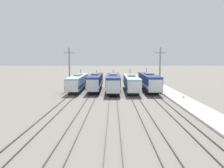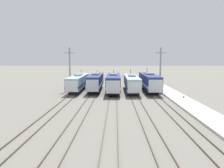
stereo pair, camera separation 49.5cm
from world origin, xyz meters
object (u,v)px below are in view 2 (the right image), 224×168
at_px(locomotive_center_left, 96,82).
at_px(catenary_tower_left, 70,69).
at_px(locomotive_center, 113,83).
at_px(traffic_cone, 184,96).
at_px(locomotive_far_left, 78,82).
at_px(locomotive_center_right, 132,83).
at_px(catenary_tower_right, 160,69).
at_px(locomotive_far_right, 149,82).

height_order(locomotive_center_left, catenary_tower_left, catenary_tower_left).
relative_size(locomotive_center, traffic_cone, 30.65).
distance_m(locomotive_far_left, locomotive_center_left, 4.29).
height_order(locomotive_center_right, catenary_tower_right, catenary_tower_right).
bearing_deg(locomotive_center_left, catenary_tower_left, 175.00).
bearing_deg(traffic_cone, catenary_tower_left, 154.61).
distance_m(locomotive_center_left, traffic_cone, 20.69).
bearing_deg(locomotive_center_right, locomotive_far_right, 11.89).
bearing_deg(locomotive_center_left, locomotive_center, -21.57).
xyz_separation_m(catenary_tower_left, catenary_tower_right, (21.64, 0.00, 0.00)).
bearing_deg(traffic_cone, locomotive_far_right, 114.80).
bearing_deg(locomotive_far_right, catenary_tower_left, 177.74).
distance_m(locomotive_center_right, locomotive_far_right, 4.34).
bearing_deg(catenary_tower_right, locomotive_center_left, -177.97).
xyz_separation_m(locomotive_center, traffic_cone, (13.36, -9.09, -1.61)).
height_order(locomotive_far_right, catenary_tower_left, catenary_tower_left).
height_order(locomotive_center_left, locomotive_center_right, locomotive_center_right).
distance_m(catenary_tower_right, traffic_cone, 12.45).
xyz_separation_m(locomotive_far_left, locomotive_center_left, (4.24, -0.62, 0.12)).
height_order(locomotive_center_right, locomotive_far_right, locomotive_far_right).
bearing_deg(catenary_tower_right, locomotive_far_left, 179.79).
xyz_separation_m(catenary_tower_right, traffic_cone, (2.20, -11.31, -4.71)).
bearing_deg(catenary_tower_right, locomotive_center, -168.75).
height_order(locomotive_center, catenary_tower_right, catenary_tower_right).
xyz_separation_m(locomotive_center_left, locomotive_far_right, (12.72, -0.20, 0.05)).
relative_size(locomotive_center, locomotive_center_right, 1.00).
relative_size(locomotive_far_right, catenary_tower_right, 1.69).
bearing_deg(locomotive_center_right, locomotive_center_left, 172.66).
bearing_deg(locomotive_center, locomotive_far_left, 164.87).
xyz_separation_m(locomotive_far_right, catenary_tower_left, (-18.95, 0.75, 3.09)).
xyz_separation_m(locomotive_center, locomotive_center_right, (4.24, 0.58, -0.16)).
height_order(locomotive_far_left, locomotive_far_right, locomotive_far_right).
bearing_deg(locomotive_far_right, locomotive_center_left, 179.10).
height_order(locomotive_center, locomotive_center_right, locomotive_center_right).
bearing_deg(locomotive_center_right, catenary_tower_right, 13.31).
xyz_separation_m(locomotive_far_right, traffic_cone, (4.88, -10.57, -1.63)).
xyz_separation_m(locomotive_far_left, locomotive_far_right, (16.96, -0.82, 0.17)).
relative_size(locomotive_far_left, locomotive_center_left, 1.13).
distance_m(locomotive_center_right, catenary_tower_left, 15.16).
xyz_separation_m(locomotive_center_left, locomotive_center_right, (8.48, -1.09, -0.13)).
bearing_deg(locomotive_center, traffic_cone, -34.23).
distance_m(locomotive_far_left, traffic_cone, 24.67).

